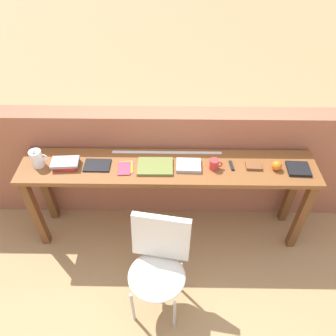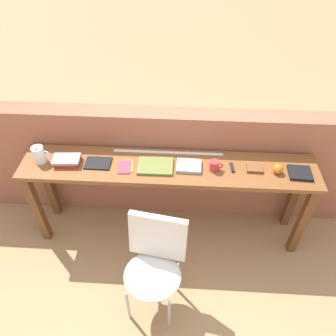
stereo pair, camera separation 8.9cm
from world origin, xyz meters
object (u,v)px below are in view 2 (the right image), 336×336
at_px(magazine_cycling, 98,163).
at_px(sports_ball_small, 278,169).
at_px(multitool_folded, 232,167).
at_px(pamphlet_pile_colourful, 126,166).
at_px(mug, 215,166).
at_px(pitcher_white, 39,154).
at_px(book_repair_rightmost, 300,173).
at_px(chair_white_moulded, 154,262).
at_px(leather_journal_brown, 254,168).
at_px(book_open_centre, 155,166).
at_px(book_stack_leftmost, 67,160).

xyz_separation_m(magazine_cycling, sports_ball_small, (1.48, -0.02, 0.03)).
distance_m(multitool_folded, sports_ball_small, 0.37).
height_order(pamphlet_pile_colourful, mug, mug).
height_order(pitcher_white, book_repair_rightmost, pitcher_white).
xyz_separation_m(pamphlet_pile_colourful, book_repair_rightmost, (1.43, -0.01, 0.01)).
bearing_deg(multitool_folded, book_repair_rightmost, -4.01).
xyz_separation_m(chair_white_moulded, leather_journal_brown, (0.78, 0.70, 0.37)).
height_order(pitcher_white, mug, pitcher_white).
distance_m(pitcher_white, sports_ball_small, 1.97).
bearing_deg(pamphlet_pile_colourful, chair_white_moulded, -66.51).
xyz_separation_m(book_open_centre, mug, (0.49, -0.00, 0.03)).
bearing_deg(book_stack_leftmost, book_open_centre, -0.70).
distance_m(pamphlet_pile_colourful, mug, 0.74).
xyz_separation_m(book_stack_leftmost, pamphlet_pile_colourful, (0.50, -0.02, -0.02)).
relative_size(magazine_cycling, sports_ball_small, 2.64).
bearing_deg(book_stack_leftmost, sports_ball_small, -0.60).
height_order(book_stack_leftmost, pamphlet_pile_colourful, book_stack_leftmost).
bearing_deg(magazine_cycling, book_open_centre, -0.98).
bearing_deg(book_open_centre, sports_ball_small, -1.00).
relative_size(pitcher_white, pamphlet_pile_colourful, 1.01).
relative_size(chair_white_moulded, book_stack_leftmost, 3.84).
bearing_deg(leather_journal_brown, pamphlet_pile_colourful, -176.60).
bearing_deg(book_stack_leftmost, pamphlet_pile_colourful, -2.21).
bearing_deg(mug, chair_white_moulded, -123.33).
bearing_deg(pitcher_white, book_stack_leftmost, -0.71).
height_order(multitool_folded, sports_ball_small, sports_ball_small).
bearing_deg(mug, book_stack_leftmost, 179.45).
relative_size(leather_journal_brown, sports_ball_small, 1.58).
height_order(leather_journal_brown, sports_ball_small, sports_ball_small).
bearing_deg(mug, book_open_centre, 179.67).
height_order(book_open_centre, sports_ball_small, sports_ball_small).
height_order(pamphlet_pile_colourful, book_open_centre, book_open_centre).
bearing_deg(chair_white_moulded, pitcher_white, 145.79).
distance_m(book_stack_leftmost, book_open_centre, 0.75).
xyz_separation_m(pitcher_white, sports_ball_small, (1.97, -0.02, -0.04)).
xyz_separation_m(book_stack_leftmost, multitool_folded, (1.38, 0.01, -0.02)).
distance_m(chair_white_moulded, book_open_centre, 0.77).
bearing_deg(book_stack_leftmost, chair_white_moulded, -41.08).
bearing_deg(chair_white_moulded, mug, 56.67).
xyz_separation_m(magazine_cycling, book_open_centre, (0.49, -0.01, 0.00)).
height_order(pitcher_white, magazine_cycling, pitcher_white).
relative_size(magazine_cycling, pamphlet_pile_colourful, 1.20).
relative_size(pamphlet_pile_colourful, book_open_centre, 0.62).
height_order(chair_white_moulded, leather_journal_brown, leather_journal_brown).
distance_m(chair_white_moulded, pitcher_white, 1.30).
xyz_separation_m(chair_white_moulded, pamphlet_pile_colourful, (-0.29, 0.67, 0.36)).
distance_m(pamphlet_pile_colourful, leather_journal_brown, 1.07).
height_order(pitcher_white, sports_ball_small, pitcher_white).
height_order(magazine_cycling, book_repair_rightmost, book_repair_rightmost).
height_order(multitool_folded, book_repair_rightmost, book_repair_rightmost).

